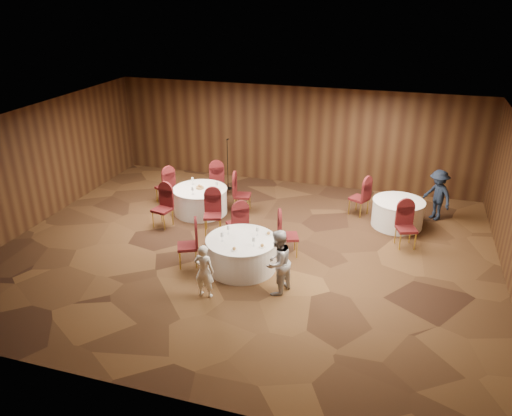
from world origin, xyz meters
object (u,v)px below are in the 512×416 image
(table_left, at_px, (200,200))
(woman_a, at_px, (204,271))
(table_right, at_px, (398,213))
(man_c, at_px, (437,195))
(mic_stand, at_px, (228,174))
(woman_b, at_px, (278,262))
(table_main, at_px, (242,253))

(table_left, height_order, woman_a, woman_a)
(table_right, bearing_deg, woman_a, -128.37)
(man_c, bearing_deg, table_right, -95.63)
(mic_stand, distance_m, man_c, 6.40)
(woman_a, height_order, woman_b, woman_b)
(table_right, bearing_deg, man_c, 37.32)
(table_right, height_order, woman_b, woman_b)
(mic_stand, height_order, woman_b, mic_stand)
(mic_stand, xyz_separation_m, man_c, (6.38, -0.46, 0.23))
(woman_b, bearing_deg, woman_a, -47.76)
(woman_a, bearing_deg, mic_stand, -71.17)
(woman_a, relative_size, man_c, 0.83)
(mic_stand, bearing_deg, woman_a, -74.60)
(table_left, relative_size, mic_stand, 0.94)
(table_main, distance_m, table_left, 3.38)
(woman_a, xyz_separation_m, man_c, (4.74, 5.49, 0.12))
(table_main, bearing_deg, table_right, 45.15)
(woman_b, bearing_deg, man_c, 165.87)
(table_left, relative_size, man_c, 1.07)
(mic_stand, bearing_deg, table_right, -12.89)
(table_left, relative_size, table_right, 1.12)
(table_right, xyz_separation_m, man_c, (1.00, 0.77, 0.35))
(woman_a, bearing_deg, table_left, -62.56)
(mic_stand, bearing_deg, table_left, -93.58)
(table_main, distance_m, man_c, 6.04)
(woman_a, bearing_deg, man_c, -127.41)
(man_c, bearing_deg, mic_stand, -137.11)
(table_right, bearing_deg, mic_stand, 167.11)
(woman_b, relative_size, man_c, 1.00)
(table_right, relative_size, woman_a, 1.15)
(table_main, xyz_separation_m, table_left, (-2.13, 2.62, 0.00))
(man_c, bearing_deg, table_main, -89.44)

